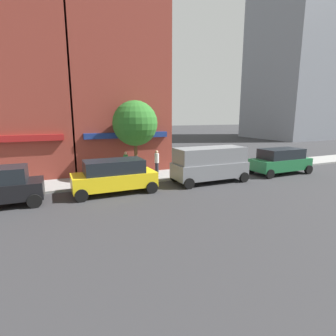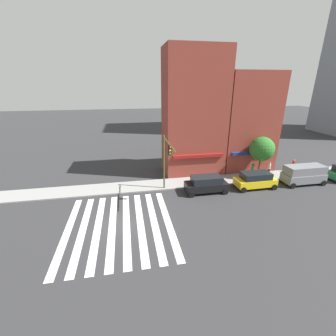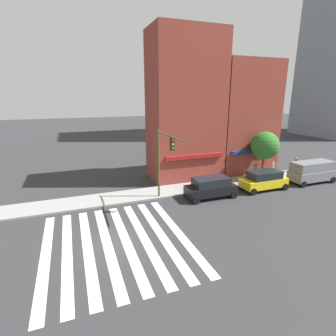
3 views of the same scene
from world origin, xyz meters
name	(u,v)px [view 1 (image 1 of 3)]	position (x,y,z in m)	size (l,w,h in m)	color
storefront_row	(58,75)	(13.26, 11.50, 7.33)	(15.17, 5.30, 15.86)	maroon
suv_yellow	(114,175)	(15.63, 4.70, 1.03)	(4.72, 2.12, 1.94)	yellow
van_grey	(210,163)	(22.05, 4.70, 1.29)	(5.00, 2.22, 2.34)	slate
suv_green	(281,161)	(28.42, 4.70, 1.03)	(4.72, 2.12, 1.94)	#1E6638
pedestrian_red_jacket	(200,158)	(23.36, 8.17, 1.07)	(0.32, 0.32, 1.77)	#23232D
pedestrian_white_shirt	(157,162)	(19.42, 7.73, 1.07)	(0.32, 0.32, 1.77)	#23232D
pedestrian_green_top	(126,163)	(17.16, 7.98, 1.07)	(0.32, 0.32, 1.77)	#23232D
street_tree	(135,123)	(17.77, 7.50, 3.88)	(3.07, 3.07, 5.28)	brown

